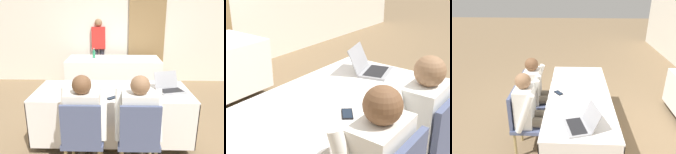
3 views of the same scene
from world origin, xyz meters
TOP-DOWN VIEW (x-y plane):
  - ground_plane at (0.00, 0.00)m, footprint 24.00×24.00m
  - conference_table_near at (0.00, 0.00)m, footprint 2.07×0.85m
  - laptop at (0.77, 0.00)m, footprint 0.41×0.41m
  - cell_phone at (-0.00, -0.29)m, footprint 0.16×0.15m
  - paper_beside_laptop at (0.01, 0.24)m, footprint 0.22×0.30m
  - chair_near_left at (-0.29, -0.73)m, footprint 0.44×0.44m
  - chair_near_right at (0.29, -0.73)m, footprint 0.44×0.44m
  - person_checkered_shirt at (-0.29, -0.63)m, footprint 0.50×0.52m
  - person_white_shirt at (0.29, -0.63)m, footprint 0.50×0.52m

SIDE VIEW (x-z plane):
  - ground_plane at x=0.00m, z-range 0.00..0.00m
  - chair_near_left at x=-0.29m, z-range 0.05..0.95m
  - chair_near_right at x=0.29m, z-range 0.05..0.95m
  - conference_table_near at x=0.00m, z-range 0.20..0.95m
  - person_checkered_shirt at x=-0.29m, z-range 0.08..1.24m
  - person_white_shirt at x=0.29m, z-range 0.08..1.24m
  - paper_beside_laptop at x=0.01m, z-range 0.75..0.75m
  - cell_phone at x=0.00m, z-range 0.75..0.76m
  - laptop at x=0.77m, z-range 0.68..0.91m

